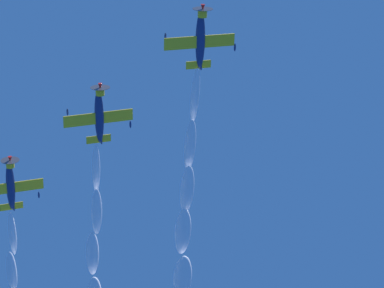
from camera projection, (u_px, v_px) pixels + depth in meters
airplane_lead at (200, 38)px, 92.22m from camera, size 7.38×7.04×3.88m
airplane_left_wingman at (99, 114)px, 96.66m from camera, size 7.40×7.00×4.11m
airplane_right_wingman at (11, 184)px, 102.66m from camera, size 7.35×7.06×3.93m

